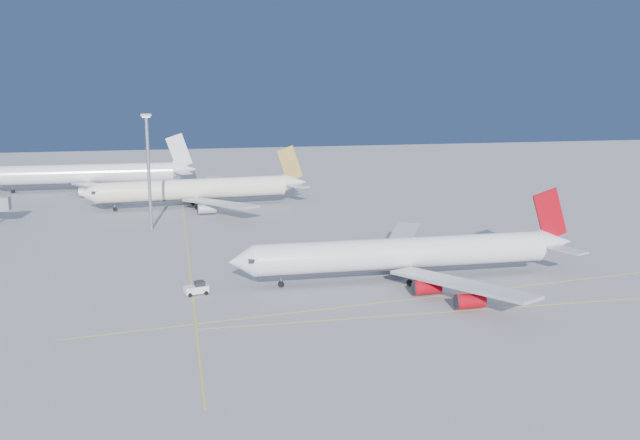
{
  "coord_description": "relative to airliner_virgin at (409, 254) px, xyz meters",
  "views": [
    {
      "loc": [
        -42.42,
        -114.11,
        36.33
      ],
      "look_at": [
        -12.99,
        27.18,
        7.0
      ],
      "focal_mm": 40.0,
      "sensor_mm": 36.0,
      "label": 1
    }
  ],
  "objects": [
    {
      "name": "ground",
      "position": [
        1.24,
        -4.58,
        -4.82
      ],
      "size": [
        500.0,
        500.0,
        0.0
      ],
      "primitive_type": "plane",
      "color": "slate",
      "rests_on": "ground"
    },
    {
      "name": "light_mast",
      "position": [
        -46.77,
        53.77,
        11.45
      ],
      "size": [
        2.38,
        2.38,
        27.58
      ],
      "color": "gray",
      "rests_on": "ground"
    },
    {
      "name": "airliner_virgin",
      "position": [
        0.0,
        0.0,
        0.0
      ],
      "size": [
        64.65,
        58.27,
        15.99
      ],
      "rotation": [
        0.0,
        0.0,
        0.0
      ],
      "color": "white",
      "rests_on": "ground"
    },
    {
      "name": "pushback_tug",
      "position": [
        -37.99,
        -1.27,
        -3.79
      ],
      "size": [
        4.31,
        3.19,
        2.22
      ],
      "rotation": [
        0.0,
        0.0,
        0.25
      ],
      "color": "white",
      "rests_on": "ground"
    },
    {
      "name": "taxiway_lines",
      "position": [
        -13.48,
        1.77,
        -4.81
      ],
      "size": [
        118.86,
        140.0,
        0.02
      ],
      "color": "yellow",
      "rests_on": "ground"
    },
    {
      "name": "airliner_etihad",
      "position": [
        -34.44,
        81.52,
        0.23
      ],
      "size": [
        63.66,
        58.57,
        16.61
      ],
      "rotation": [
        0.0,
        0.0,
        0.09
      ],
      "color": "#F1E3CD",
      "rests_on": "ground"
    },
    {
      "name": "airliner_third",
      "position": [
        -66.84,
        117.22,
        0.64
      ],
      "size": [
        67.1,
        62.06,
        18.05
      ],
      "rotation": [
        0.0,
        0.0,
        -0.01
      ],
      "color": "white",
      "rests_on": "ground"
    }
  ]
}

